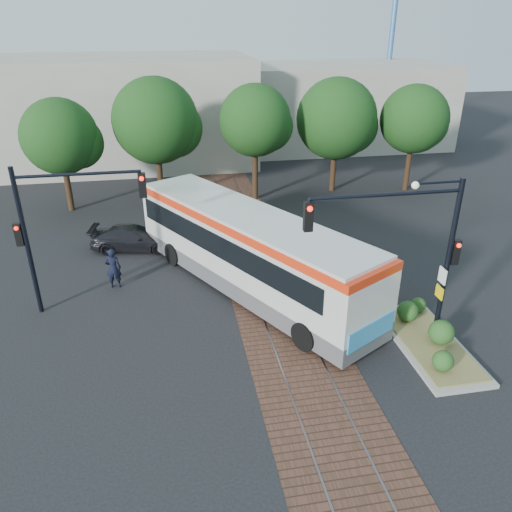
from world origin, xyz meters
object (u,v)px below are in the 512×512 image
object	(u,v)px
signal_pole_main	(418,241)
signal_pole_left	(54,221)
parked_car	(133,238)
traffic_island	(428,336)
officer	(113,268)
city_bus	(248,247)

from	to	relation	value
signal_pole_main	signal_pole_left	xyz separation A→B (m)	(-12.23, 4.80, -0.29)
parked_car	traffic_island	bearing A→B (deg)	-124.40
traffic_island	signal_pole_left	world-z (taller)	signal_pole_left
traffic_island	officer	xyz separation A→B (m)	(-11.50, 6.43, 0.59)
signal_pole_left	parked_car	xyz separation A→B (m)	(2.37, 5.45, -3.25)
signal_pole_main	officer	size ratio (longest dim) A/B	3.26
traffic_island	officer	distance (m)	13.19
parked_car	signal_pole_left	bearing A→B (deg)	165.82
signal_pole_left	traffic_island	bearing A→B (deg)	-20.36
city_bus	traffic_island	xyz separation A→B (m)	(5.74, -5.27, -1.63)
signal_pole_main	parked_car	bearing A→B (deg)	133.85
city_bus	signal_pole_main	size ratio (longest dim) A/B	2.13
city_bus	officer	bearing A→B (deg)	139.14
traffic_island	parked_car	bearing A→B (deg)	136.26
signal_pole_left	parked_car	bearing A→B (deg)	66.47
signal_pole_left	officer	world-z (taller)	signal_pole_left
traffic_island	officer	world-z (taller)	officer
city_bus	signal_pole_main	distance (m)	7.39
officer	parked_car	distance (m)	3.99
officer	city_bus	bearing A→B (deg)	169.50
signal_pole_main	parked_car	size ratio (longest dim) A/B	1.41
traffic_island	signal_pole_left	distance (m)	14.50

